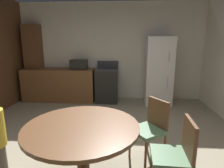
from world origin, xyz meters
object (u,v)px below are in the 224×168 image
oven_range (107,85)px  dining_table (82,138)px  chair_northeast (151,126)px  microwave (79,64)px  refrigerator (158,71)px  chair_east (177,153)px

oven_range → dining_table: oven_range is taller
chair_northeast → oven_range: bearing=-106.8°
chair_northeast → dining_table: bearing=0.0°
microwave → refrigerator: bearing=-1.3°
chair_northeast → microwave: bearing=-93.1°
microwave → oven_range: bearing=0.3°
refrigerator → chair_east: refrigerator is taller
oven_range → dining_table: bearing=-89.4°
refrigerator → dining_table: 3.43m
dining_table → chair_northeast: (0.83, 0.59, -0.11)m
refrigerator → dining_table: bearing=-113.1°
oven_range → chair_east: (1.05, -3.24, 0.03)m
chair_east → dining_table: bearing=0.0°
refrigerator → chair_northeast: size_ratio=2.02×
microwave → chair_northeast: (1.63, -2.61, -0.53)m
oven_range → refrigerator: bearing=-2.2°
dining_table → chair_east: size_ratio=1.44×
oven_range → microwave: microwave is taller
chair_northeast → chair_east: 0.66m
chair_east → refrigerator: bearing=-93.5°
refrigerator → chair_northeast: bearing=-101.2°
microwave → dining_table: microwave is taller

